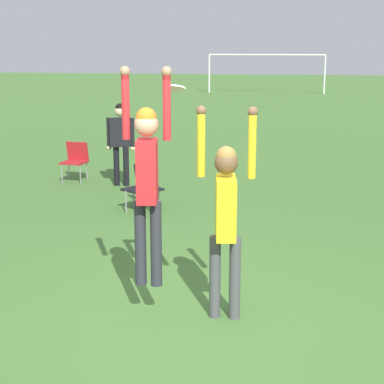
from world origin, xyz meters
TOP-DOWN VIEW (x-y plane):
  - ground_plane at (0.00, 0.00)m, footprint 120.00×120.00m
  - person_jumping at (-0.41, 0.07)m, footprint 0.52×0.40m
  - person_defending at (0.38, 0.21)m, footprint 0.62×0.49m
  - frisbee at (-0.16, 0.26)m, footprint 0.23×0.22m
  - camping_chair_2 at (-1.65, 4.56)m, footprint 0.76×0.83m
  - camping_chair_3 at (-3.69, 6.64)m, footprint 0.52×0.55m
  - person_spectator_near at (-2.60, 6.37)m, footprint 0.61×0.36m
  - soccer_goal at (-1.59, 33.62)m, footprint 7.10×0.10m

SIDE VIEW (x-z plane):
  - ground_plane at x=0.00m, z-range 0.00..0.00m
  - camping_chair_2 at x=-1.65m, z-range 0.07..0.81m
  - camping_chair_3 at x=-3.69m, z-range 0.08..0.91m
  - person_spectator_near at x=-2.60m, z-range 0.17..1.87m
  - person_defending at x=0.38m, z-range 0.08..2.32m
  - person_jumping at x=-0.41m, z-range 0.45..2.71m
  - soccer_goal at x=-1.59m, z-range 0.67..3.02m
  - frisbee at x=-0.16m, z-range 2.36..2.45m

